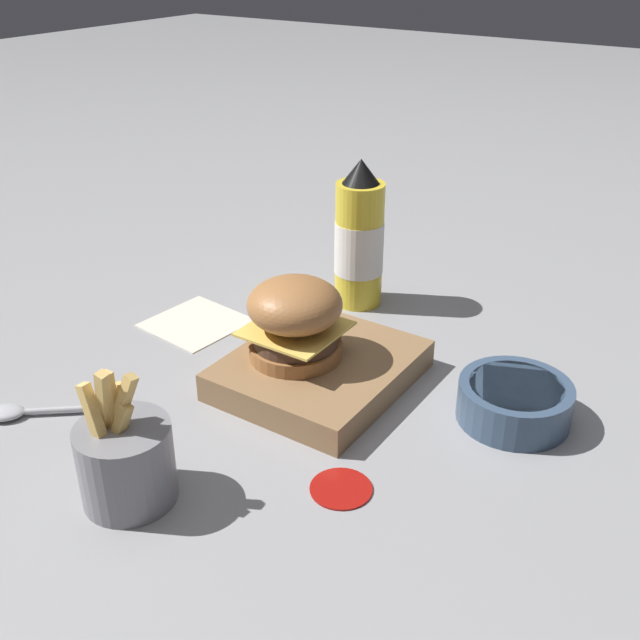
% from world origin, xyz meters
% --- Properties ---
extents(ground_plane, '(6.00, 6.00, 0.00)m').
position_xyz_m(ground_plane, '(0.00, 0.00, 0.00)').
color(ground_plane, gray).
extents(serving_board, '(0.22, 0.19, 0.03)m').
position_xyz_m(serving_board, '(-0.04, 0.06, 0.02)').
color(serving_board, olive).
rests_on(serving_board, ground_plane).
extents(burger, '(0.11, 0.11, 0.10)m').
position_xyz_m(burger, '(-0.05, 0.09, 0.08)').
color(burger, '#9E6638').
rests_on(burger, serving_board).
extents(ketchup_bottle, '(0.07, 0.07, 0.21)m').
position_xyz_m(ketchup_bottle, '(0.17, 0.13, 0.10)').
color(ketchup_bottle, yellow).
rests_on(ketchup_bottle, ground_plane).
extents(fries_basket, '(0.09, 0.09, 0.15)m').
position_xyz_m(fries_basket, '(-0.31, 0.10, 0.04)').
color(fries_basket, slate).
rests_on(fries_basket, ground_plane).
extents(side_bowl, '(0.12, 0.12, 0.04)m').
position_xyz_m(side_bowl, '(0.01, -0.16, 0.02)').
color(side_bowl, '#384C66').
rests_on(side_bowl, ground_plane).
extents(spoon, '(0.13, 0.15, 0.01)m').
position_xyz_m(spoon, '(-0.28, 0.29, 0.01)').
color(spoon, '#B2B2B7').
rests_on(spoon, ground_plane).
extents(ketchup_puddle, '(0.06, 0.06, 0.00)m').
position_xyz_m(ketchup_puddle, '(-0.19, -0.07, 0.00)').
color(ketchup_puddle, '#9E140F').
rests_on(ketchup_puddle, ground_plane).
extents(parchment_square, '(0.13, 0.13, 0.00)m').
position_xyz_m(parchment_square, '(-0.01, 0.28, 0.00)').
color(parchment_square, beige).
rests_on(parchment_square, ground_plane).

